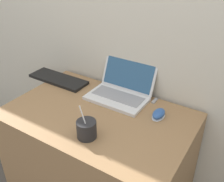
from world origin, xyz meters
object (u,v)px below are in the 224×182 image
object	(u,v)px
computer_mouse	(159,114)
usb_stick	(155,101)
drink_cup	(87,129)
laptop	(122,87)
external_keyboard	(58,79)

from	to	relation	value
computer_mouse	usb_stick	size ratio (longest dim) A/B	1.81
drink_cup	usb_stick	xyz separation A→B (m)	(0.15, 0.48, -0.04)
laptop	external_keyboard	xyz separation A→B (m)	(-0.48, -0.06, -0.05)
laptop	computer_mouse	xyz separation A→B (m)	(0.29, -0.09, -0.04)
laptop	computer_mouse	bearing A→B (deg)	-16.82
laptop	usb_stick	size ratio (longest dim) A/B	5.99
laptop	usb_stick	distance (m)	0.22
drink_cup	external_keyboard	world-z (taller)	drink_cup
external_keyboard	computer_mouse	bearing A→B (deg)	-2.08
external_keyboard	usb_stick	size ratio (longest dim) A/B	7.09
drink_cup	external_keyboard	size ratio (longest dim) A/B	0.43
external_keyboard	drink_cup	bearing A→B (deg)	-35.16
external_keyboard	usb_stick	world-z (taller)	external_keyboard
drink_cup	computer_mouse	world-z (taller)	drink_cup
laptop	drink_cup	bearing A→B (deg)	-82.73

